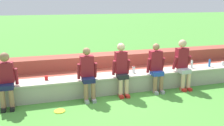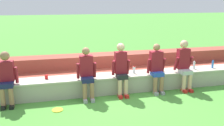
% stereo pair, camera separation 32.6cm
% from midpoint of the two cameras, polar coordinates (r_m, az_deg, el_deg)
% --- Properties ---
extents(ground_plane, '(80.00, 80.00, 0.00)m').
position_cam_midpoint_polar(ground_plane, '(6.85, 2.97, -7.40)').
color(ground_plane, '#4C9338').
extents(stone_seating_wall, '(7.63, 0.62, 0.50)m').
position_cam_midpoint_polar(stone_seating_wall, '(7.02, 2.32, -4.53)').
color(stone_seating_wall, '#A8A08E').
rests_on(stone_seating_wall, ground).
extents(brick_bleachers, '(10.98, 1.31, 0.80)m').
position_cam_midpoint_polar(brick_bleachers, '(8.12, -0.03, -1.40)').
color(brick_bleachers, '#974031').
rests_on(brick_bleachers, ground).
extents(person_far_left, '(0.53, 0.55, 1.35)m').
position_cam_midpoint_polar(person_far_left, '(6.45, -22.11, -3.01)').
color(person_far_left, '#996B4C').
rests_on(person_far_left, ground).
extents(person_left_of_center, '(0.52, 0.54, 1.37)m').
position_cam_midpoint_polar(person_left_of_center, '(6.39, -4.44, -2.19)').
color(person_left_of_center, '#996B4C').
rests_on(person_left_of_center, ground).
extents(person_center, '(0.49, 0.51, 1.44)m').
position_cam_midpoint_polar(person_center, '(6.62, 3.59, -1.22)').
color(person_center, '#DBAD89').
rests_on(person_center, ground).
extents(person_right_of_center, '(0.53, 0.49, 1.38)m').
position_cam_midpoint_polar(person_right_of_center, '(6.98, 11.72, -0.94)').
color(person_right_of_center, '#996B4C').
rests_on(person_right_of_center, ground).
extents(person_far_right, '(0.52, 0.57, 1.44)m').
position_cam_midpoint_polar(person_far_right, '(7.40, 17.73, -0.13)').
color(person_far_right, '#DBAD89').
rests_on(person_far_right, ground).
extents(water_bottle_near_left, '(0.08, 0.08, 0.21)m').
position_cam_midpoint_polar(water_bottle_near_left, '(7.08, 6.47, -1.63)').
color(water_bottle_near_left, silver).
rests_on(water_bottle_near_left, stone_seating_wall).
extents(water_bottle_mid_left, '(0.07, 0.07, 0.25)m').
position_cam_midpoint_polar(water_bottle_mid_left, '(7.94, 19.73, -0.49)').
color(water_bottle_mid_left, silver).
rests_on(water_bottle_mid_left, stone_seating_wall).
extents(water_bottle_center_gap, '(0.06, 0.06, 0.24)m').
position_cam_midpoint_polar(water_bottle_center_gap, '(8.27, 23.50, -0.29)').
color(water_bottle_center_gap, blue).
rests_on(water_bottle_center_gap, stone_seating_wall).
extents(plastic_cup_middle, '(0.09, 0.09, 0.12)m').
position_cam_midpoint_polar(plastic_cup_middle, '(6.73, -13.73, -3.19)').
color(plastic_cup_middle, red).
rests_on(plastic_cup_middle, stone_seating_wall).
extents(plastic_cup_left_end, '(0.09, 0.09, 0.12)m').
position_cam_midpoint_polar(plastic_cup_left_end, '(7.48, 12.77, -1.34)').
color(plastic_cup_left_end, white).
rests_on(plastic_cup_left_end, stone_seating_wall).
extents(frisbee, '(0.26, 0.26, 0.02)m').
position_cam_midpoint_polar(frisbee, '(6.04, -11.08, -10.71)').
color(frisbee, yellow).
rests_on(frisbee, ground).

